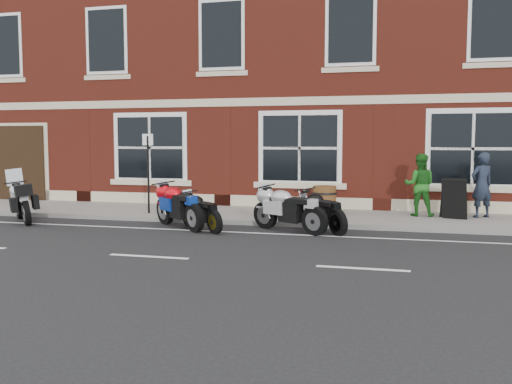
# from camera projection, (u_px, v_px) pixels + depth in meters

# --- Properties ---
(ground) EXTENTS (80.00, 80.00, 0.00)m
(ground) POSITION_uv_depth(u_px,v_px,m) (203.00, 232.00, 13.70)
(ground) COLOR black
(ground) RESTS_ON ground
(sidewalk) EXTENTS (30.00, 3.00, 0.12)m
(sidewalk) POSITION_uv_depth(u_px,v_px,m) (239.00, 214.00, 16.58)
(sidewalk) COLOR slate
(sidewalk) RESTS_ON ground
(kerb) EXTENTS (30.00, 0.16, 0.12)m
(kerb) POSITION_uv_depth(u_px,v_px,m) (222.00, 222.00, 15.06)
(kerb) COLOR slate
(kerb) RESTS_ON ground
(pub_building) EXTENTS (24.00, 12.00, 12.00)m
(pub_building) POSITION_uv_depth(u_px,v_px,m) (291.00, 47.00, 23.27)
(pub_building) COLOR maroon
(pub_building) RESTS_ON ground
(moto_touring_silver) EXTENTS (1.61, 1.64, 1.42)m
(moto_touring_silver) POSITION_uv_depth(u_px,v_px,m) (23.00, 200.00, 15.47)
(moto_touring_silver) COLOR black
(moto_touring_silver) RESTS_ON ground
(moto_sport_red) EXTENTS (1.85, 1.59, 1.03)m
(moto_sport_red) POSITION_uv_depth(u_px,v_px,m) (179.00, 204.00, 14.36)
(moto_sport_red) COLOR black
(moto_sport_red) RESTS_ON ground
(moto_sport_black) EXTENTS (1.50, 1.33, 0.85)m
(moto_sport_black) POSITION_uv_depth(u_px,v_px,m) (201.00, 210.00, 14.00)
(moto_sport_black) COLOR black
(moto_sport_black) RESTS_ON ground
(moto_sport_silver) EXTENTS (2.03, 1.21, 1.01)m
(moto_sport_silver) POSITION_uv_depth(u_px,v_px,m) (289.00, 208.00, 13.74)
(moto_sport_silver) COLOR black
(moto_sport_silver) RESTS_ON ground
(moto_naked_black) EXTENTS (1.45, 1.62, 0.92)m
(moto_naked_black) POSITION_uv_depth(u_px,v_px,m) (321.00, 210.00, 13.81)
(moto_naked_black) COLOR black
(moto_naked_black) RESTS_ON ground
(pedestrian_left) EXTENTS (0.77, 0.69, 1.76)m
(pedestrian_left) POSITION_uv_depth(u_px,v_px,m) (482.00, 185.00, 15.38)
(pedestrian_left) COLOR #1B2230
(pedestrian_left) RESTS_ON sidewalk
(pedestrian_right) EXTENTS (0.86, 0.68, 1.73)m
(pedestrian_right) POSITION_uv_depth(u_px,v_px,m) (420.00, 185.00, 15.68)
(pedestrian_right) COLOR #1D601B
(pedestrian_right) RESTS_ON sidewalk
(a_board_sign) EXTENTS (0.74, 0.61, 1.07)m
(a_board_sign) POSITION_uv_depth(u_px,v_px,m) (454.00, 199.00, 15.19)
(a_board_sign) COLOR black
(a_board_sign) RESTS_ON sidewalk
(barrel_planter) EXTENTS (0.70, 0.70, 0.78)m
(barrel_planter) POSITION_uv_depth(u_px,v_px,m) (324.00, 200.00, 16.38)
(barrel_planter) COLOR #452312
(barrel_planter) RESTS_ON sidewalk
(parking_sign) EXTENTS (0.32, 0.06, 2.27)m
(parking_sign) POSITION_uv_depth(u_px,v_px,m) (148.00, 168.00, 16.26)
(parking_sign) COLOR black
(parking_sign) RESTS_ON sidewalk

